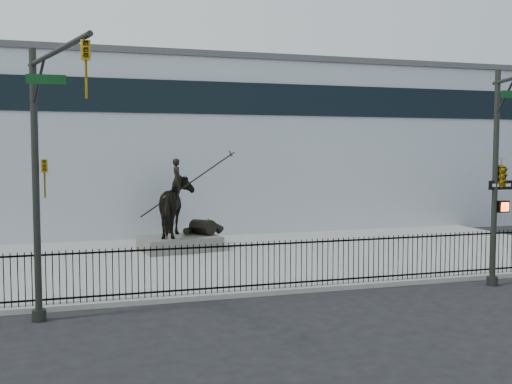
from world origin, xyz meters
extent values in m
plane|color=black|center=(0.00, 0.00, 0.00)|extent=(120.00, 120.00, 0.00)
cube|color=#979794|center=(0.00, 7.00, 0.07)|extent=(30.00, 12.00, 0.15)
cube|color=silver|center=(0.00, 20.00, 4.50)|extent=(44.00, 14.00, 9.00)
cube|color=black|center=(0.00, 1.25, 0.30)|extent=(22.00, 0.05, 0.05)
cube|color=black|center=(0.00, 1.25, 1.55)|extent=(22.00, 0.05, 0.05)
cube|color=black|center=(0.00, 1.25, 0.90)|extent=(22.00, 0.03, 1.50)
cube|color=#5D5B55|center=(-1.77, 9.21, 0.45)|extent=(3.54, 2.71, 0.60)
imported|color=black|center=(-1.77, 9.21, 2.04)|extent=(2.57, 2.87, 2.57)
imported|color=black|center=(-1.87, 9.19, 3.21)|extent=(0.51, 0.69, 1.74)
cylinder|color=black|center=(-1.43, 9.26, 2.95)|extent=(4.08, 0.74, 2.61)
cylinder|color=#252823|center=(-7.00, 0.20, 0.15)|extent=(0.36, 0.36, 0.30)
cylinder|color=#252823|center=(-7.00, 0.20, 3.50)|extent=(0.18, 0.18, 7.00)
cylinder|color=#252823|center=(-6.40, -1.92, 6.60)|extent=(1.47, 4.84, 0.12)
imported|color=#BF9715|center=(-5.80, -4.05, 5.97)|extent=(0.18, 0.22, 1.10)
imported|color=#BF9715|center=(-6.78, 0.20, 3.70)|extent=(0.16, 0.20, 1.00)
cube|color=#0C3F19|center=(-6.64, -1.00, 6.10)|extent=(0.90, 0.03, 0.22)
cylinder|color=#252823|center=(7.00, 0.20, 0.15)|extent=(0.36, 0.36, 0.30)
cylinder|color=#252823|center=(7.00, 0.20, 3.50)|extent=(0.18, 0.18, 7.00)
imported|color=#BF9715|center=(7.22, 0.20, 3.70)|extent=(0.53, 2.48, 1.00)
cube|color=black|center=(7.28, 0.15, 2.60)|extent=(0.38, 0.22, 0.38)
cube|color=#FF2D05|center=(7.28, 0.03, 2.60)|extent=(0.28, 0.02, 0.28)
cube|color=black|center=(7.20, 0.15, 3.30)|extent=(0.95, 0.03, 0.30)
camera|label=1|loc=(-6.07, -16.04, 4.43)|focal=42.00mm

